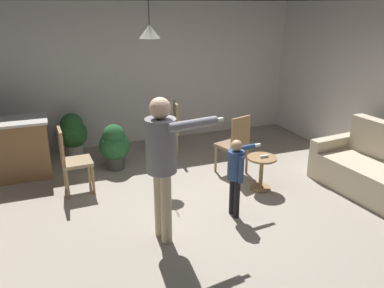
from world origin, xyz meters
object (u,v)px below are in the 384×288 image
at_px(kitchen_counter, 9,150).
at_px(potted_plant_corner, 73,133).
at_px(couch_floral, 377,172).
at_px(person_adult, 163,155).
at_px(dining_chair_near_wall, 71,158).
at_px(spare_remote_on_table, 264,156).
at_px(side_table_by_couch, 261,169).
at_px(dining_chair_by_counter, 170,127).
at_px(dining_chair_centre_back, 235,143).
at_px(person_child, 236,170).
at_px(potted_plant_by_wall, 114,145).

relative_size(kitchen_counter, potted_plant_corner, 1.56).
bearing_deg(couch_floral, person_adult, 85.11).
distance_m(dining_chair_near_wall, potted_plant_corner, 1.54).
bearing_deg(kitchen_counter, spare_remote_on_table, -27.34).
relative_size(side_table_by_couch, dining_chair_by_counter, 0.52).
bearing_deg(dining_chair_centre_back, dining_chair_by_counter, 105.43).
bearing_deg(couch_floral, dining_chair_near_wall, 63.80).
bearing_deg(kitchen_counter, person_child, -39.97).
height_order(person_child, potted_plant_by_wall, person_child).
bearing_deg(kitchen_counter, potted_plant_by_wall, -8.28).
height_order(couch_floral, spare_remote_on_table, couch_floral).
height_order(potted_plant_by_wall, spare_remote_on_table, potted_plant_by_wall).
relative_size(person_adult, dining_chair_near_wall, 1.72).
height_order(couch_floral, side_table_by_couch, couch_floral).
xyz_separation_m(person_child, spare_remote_on_table, (0.73, 0.52, -0.12)).
relative_size(person_adult, person_child, 1.63).
height_order(dining_chair_by_counter, dining_chair_near_wall, same).
height_order(kitchen_counter, person_child, person_child).
distance_m(kitchen_counter, dining_chair_centre_back, 3.59).
relative_size(dining_chair_by_counter, potted_plant_corner, 1.24).
bearing_deg(kitchen_counter, couch_floral, -26.55).
bearing_deg(side_table_by_couch, dining_chair_by_counter, 115.50).
bearing_deg(potted_plant_by_wall, dining_chair_near_wall, -137.49).
bearing_deg(dining_chair_centre_back, couch_floral, -56.57).
bearing_deg(side_table_by_couch, couch_floral, -25.30).
xyz_separation_m(person_adult, potted_plant_by_wall, (-0.16, 2.29, -0.64)).
height_order(dining_chair_by_counter, potted_plant_by_wall, dining_chair_by_counter).
bearing_deg(potted_plant_by_wall, side_table_by_couch, -39.47).
xyz_separation_m(couch_floral, person_adult, (-3.25, -0.01, 0.74)).
bearing_deg(spare_remote_on_table, potted_plant_by_wall, 140.24).
relative_size(couch_floral, kitchen_counter, 1.48).
relative_size(person_adult, dining_chair_centre_back, 1.72).
bearing_deg(potted_plant_corner, dining_chair_centre_back, -36.81).
relative_size(person_adult, potted_plant_corner, 2.13).
distance_m(side_table_by_couch, dining_chair_near_wall, 2.79).
relative_size(couch_floral, dining_chair_near_wall, 1.87).
bearing_deg(person_adult, person_child, 91.13).
bearing_deg(person_adult, couch_floral, 81.76).
height_order(dining_chair_by_counter, potted_plant_corner, dining_chair_by_counter).
distance_m(kitchen_counter, person_adult, 3.15).
bearing_deg(person_child, spare_remote_on_table, 120.23).
xyz_separation_m(person_child, dining_chair_near_wall, (-1.92, 1.44, -0.11)).
height_order(potted_plant_corner, spare_remote_on_table, potted_plant_corner).
xyz_separation_m(person_child, dining_chair_centre_back, (0.59, 1.19, -0.11)).
bearing_deg(couch_floral, kitchen_counter, 58.38).
bearing_deg(dining_chair_near_wall, dining_chair_by_counter, 114.39).
xyz_separation_m(dining_chair_centre_back, potted_plant_by_wall, (-1.78, 0.93, -0.12)).
relative_size(side_table_by_couch, potted_plant_by_wall, 0.67).
bearing_deg(dining_chair_by_counter, person_child, -166.32).
xyz_separation_m(dining_chair_centre_back, spare_remote_on_table, (0.14, -0.67, -0.01)).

